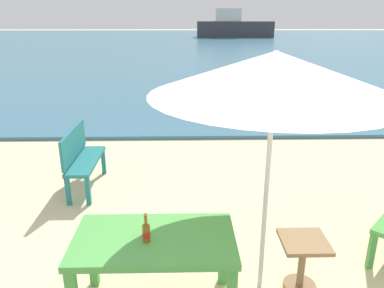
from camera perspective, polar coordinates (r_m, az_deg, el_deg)
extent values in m
cube|color=#386B84|center=(32.81, -0.39, 14.80)|extent=(120.00, 50.00, 0.08)
cube|color=#4C9E47|center=(3.39, -5.71, -14.20)|extent=(1.40, 0.80, 0.06)
cube|color=#4C9E47|center=(3.98, -14.75, -15.79)|extent=(0.08, 0.08, 0.70)
cube|color=#4C9E47|center=(3.89, 4.68, -16.01)|extent=(0.08, 0.08, 0.70)
cylinder|color=brown|center=(3.28, -6.90, -13.21)|extent=(0.06, 0.06, 0.16)
cone|color=brown|center=(3.24, -6.95, -12.06)|extent=(0.06, 0.06, 0.03)
cylinder|color=brown|center=(3.21, -7.00, -11.18)|extent=(0.03, 0.03, 0.09)
cylinder|color=red|center=(3.29, -6.89, -13.33)|extent=(0.07, 0.07, 0.05)
cylinder|color=gold|center=(3.19, -7.03, -10.44)|extent=(0.03, 0.03, 0.01)
cylinder|color=silver|center=(3.48, 11.23, -5.61)|extent=(0.04, 0.04, 2.30)
cone|color=white|center=(3.21, 12.36, 10.34)|extent=(2.10, 2.10, 0.36)
cube|color=olive|center=(3.88, 16.55, -13.93)|extent=(0.44, 0.44, 0.04)
cylinder|color=olive|center=(4.03, 16.17, -17.15)|extent=(0.07, 0.07, 0.50)
cylinder|color=olive|center=(4.17, 15.86, -19.76)|extent=(0.32, 0.32, 0.03)
cube|color=#237275|center=(5.99, -15.68, -2.46)|extent=(0.36, 1.20, 0.05)
cube|color=#237275|center=(5.94, -17.42, 0.06)|extent=(0.04, 1.20, 0.44)
cube|color=#237275|center=(5.56, -15.39, -6.83)|extent=(0.06, 0.06, 0.42)
cube|color=#237275|center=(6.54, -13.18, -2.62)|extent=(0.06, 0.06, 0.42)
cube|color=#237275|center=(5.64, -18.17, -6.76)|extent=(0.06, 0.06, 0.42)
cube|color=#237275|center=(6.61, -15.56, -2.61)|extent=(0.06, 0.06, 0.42)
cube|color=#4C9E47|center=(4.57, 25.42, -14.27)|extent=(0.06, 0.06, 0.42)
cylinder|color=tan|center=(11.29, 11.48, 6.53)|extent=(0.34, 0.34, 0.20)
sphere|color=tan|center=(11.25, 11.55, 7.55)|extent=(0.21, 0.21, 0.21)
cube|color=#38383F|center=(41.68, 6.47, 16.80)|extent=(7.88, 2.15, 1.61)
cube|color=silver|center=(41.56, 5.51, 18.80)|extent=(2.51, 1.61, 1.25)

